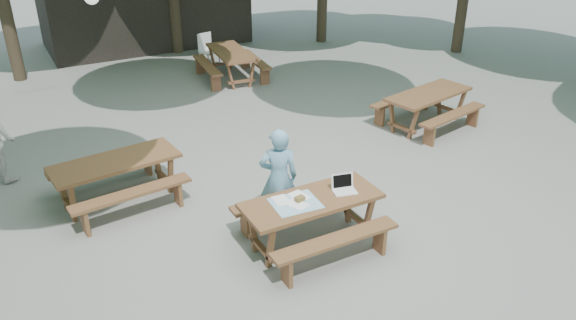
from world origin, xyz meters
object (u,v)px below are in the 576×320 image
(main_picnic_table, at_px, (311,220))
(picnic_table_nw, at_px, (118,180))
(woman, at_px, (279,178))
(plastic_chair, at_px, (209,57))

(main_picnic_table, xyz_separation_m, picnic_table_nw, (-2.16, 2.53, 0.00))
(woman, distance_m, plastic_chair, 8.32)
(picnic_table_nw, bearing_deg, plastic_chair, 51.06)
(main_picnic_table, relative_size, plastic_chair, 2.22)
(main_picnic_table, height_order, picnic_table_nw, same)
(picnic_table_nw, distance_m, plastic_chair, 7.41)
(picnic_table_nw, distance_m, woman, 2.74)
(main_picnic_table, distance_m, plastic_chair, 8.96)
(main_picnic_table, height_order, woman, woman)
(woman, xyz_separation_m, plastic_chair, (2.01, 8.06, -0.53))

